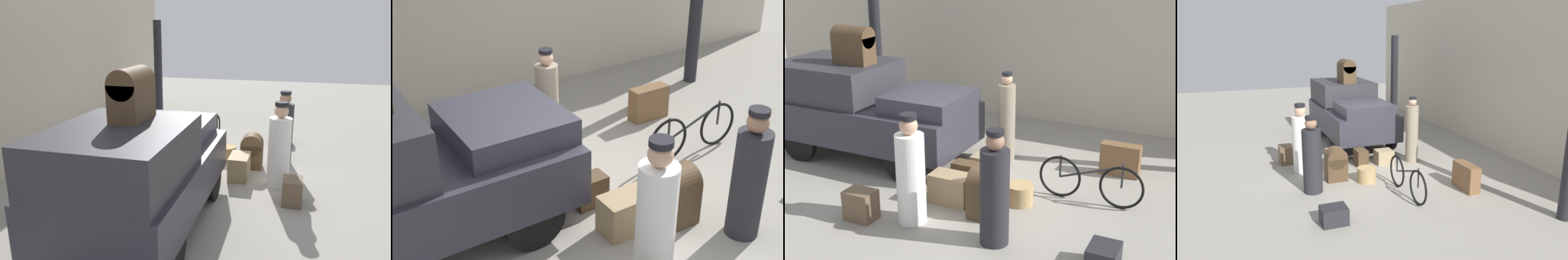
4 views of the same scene
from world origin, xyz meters
The scene contains 12 objects.
ground_plane centered at (0.00, 0.00, 0.00)m, with size 30.00×30.00×0.00m, color gray.
canopy_pillar_right centered at (4.14, 2.47, 1.62)m, with size 0.25×0.25×3.24m.
bicycle centered at (2.14, 0.23, 0.36)m, with size 1.71×0.04×0.75m.
wicker_basket centered at (1.15, -0.31, 0.17)m, with size 0.43×0.43×0.33m.
porter_with_bicycle centered at (1.29, -1.58, 0.76)m, with size 0.41×0.41×1.67m.
porter_standing_middle centered at (-0.08, -1.55, 0.76)m, with size 0.43×0.43×1.69m.
conductor_in_dark_uniform centered at (0.21, 1.30, 0.80)m, with size 0.33×0.33×1.73m.
trunk_umber_medium centered at (2.34, 1.56, 0.29)m, with size 0.69×0.26×0.58m.
suitcase_small_leather centered at (0.11, 0.55, 0.18)m, with size 0.39×0.44×0.36m.
trunk_barrel_dark centered at (0.81, -0.93, 0.40)m, with size 0.37×0.47×0.78m.
trunk_wicker_pale centered at (0.15, -0.75, 0.24)m, with size 0.66×0.39×0.49m.
suitcase_black_upright centered at (0.06, -0.07, 0.21)m, with size 0.44×0.28×0.42m.
Camera 2 is at (-3.21, -5.05, 4.19)m, focal length 50.00 mm.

